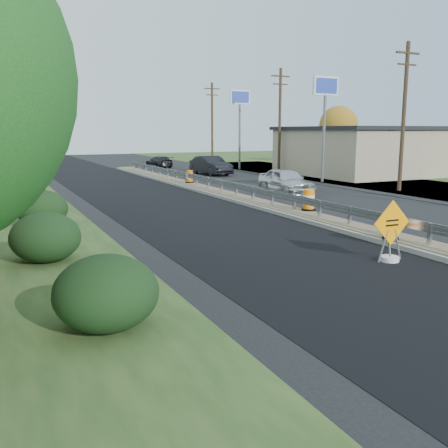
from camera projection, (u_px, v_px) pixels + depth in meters
name	position (u px, v px, depth m)	size (l,w,h in m)	color
ground	(349.00, 230.00, 19.96)	(140.00, 140.00, 0.00)	black
milled_overlay	(164.00, 204.00, 26.97)	(7.20, 120.00, 0.01)	black
median	(253.00, 202.00, 27.03)	(1.60, 55.00, 0.23)	gray
guardrail	(244.00, 189.00, 27.81)	(0.10, 46.15, 0.72)	silver
retail_building_near	(389.00, 150.00, 46.18)	(18.50, 12.50, 4.27)	tan
pylon_sign_mid	(325.00, 96.00, 37.40)	(2.20, 0.30, 7.90)	slate
pylon_sign_north	(240.00, 105.00, 49.82)	(2.20, 0.30, 7.90)	slate
utility_pole_smid	(404.00, 114.00, 31.90)	(1.90, 0.26, 9.40)	#473523
utility_pole_nmid	(280.00, 119.00, 45.21)	(1.90, 0.26, 9.40)	#473523
utility_pole_north	(212.00, 122.00, 58.51)	(1.90, 0.26, 9.40)	#473523
hedge_south	(106.00, 292.00, 9.84)	(2.09, 2.09, 1.52)	black
hedge_mid	(45.00, 237.00, 14.95)	(2.09, 2.09, 1.52)	black
hedge_north	(42.00, 208.00, 20.49)	(2.09, 2.09, 1.52)	black
tree_far_yellow	(338.00, 125.00, 60.29)	(4.62, 4.62, 6.86)	#473523
caution_sign	(390.00, 246.00, 15.02)	(1.36, 0.57, 1.88)	white
barrel_median_near	(391.00, 228.00, 17.11)	(0.55, 0.55, 0.81)	black
barrel_median_mid	(309.00, 200.00, 23.26)	(0.66, 0.66, 0.97)	black
barrel_median_far	(190.00, 177.00, 35.66)	(0.61, 0.61, 0.89)	black
barrel_shoulder_far	(211.00, 167.00, 48.75)	(0.59, 0.59, 0.87)	black
car_silver	(286.00, 181.00, 31.12)	(1.91, 4.74, 1.62)	silver
car_dark_mid	(211.00, 165.00, 44.76)	(1.78, 5.11, 1.68)	black
car_dark_far	(159.00, 162.00, 53.91)	(1.70, 4.19, 1.22)	black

